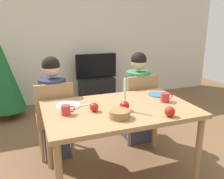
{
  "coord_description": "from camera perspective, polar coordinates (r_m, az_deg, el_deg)",
  "views": [
    {
      "loc": [
        -0.79,
        -1.95,
        1.54
      ],
      "look_at": [
        0.0,
        0.2,
        0.87
      ],
      "focal_mm": 38.02,
      "sensor_mm": 36.0,
      "label": 1
    }
  ],
  "objects": [
    {
      "name": "ground_plane",
      "position": [
        2.6,
        1.62,
        -19.93
      ],
      "size": [
        7.68,
        7.68,
        0.0
      ],
      "primitive_type": "plane",
      "color": "brown"
    },
    {
      "name": "back_wall",
      "position": [
        4.62,
        -10.67,
        13.07
      ],
      "size": [
        6.4,
        0.1,
        2.6
      ],
      "primitive_type": "cube",
      "color": "beige",
      "rests_on": "ground"
    },
    {
      "name": "dining_table",
      "position": [
        2.27,
        1.76,
        -6.25
      ],
      "size": [
        1.4,
        0.9,
        0.75
      ],
      "color": "#99754C",
      "rests_on": "ground"
    },
    {
      "name": "chair_left",
      "position": [
        2.76,
        -13.6,
        -6.0
      ],
      "size": [
        0.4,
        0.4,
        0.9
      ],
      "color": "#99754C",
      "rests_on": "ground"
    },
    {
      "name": "chair_right",
      "position": [
        3.05,
        6.39,
        -3.51
      ],
      "size": [
        0.4,
        0.4,
        0.9
      ],
      "color": "#99754C",
      "rests_on": "ground"
    },
    {
      "name": "person_left_child",
      "position": [
        2.77,
        -13.76,
        -4.66
      ],
      "size": [
        0.3,
        0.3,
        1.17
      ],
      "color": "#33384C",
      "rests_on": "ground"
    },
    {
      "name": "person_right_child",
      "position": [
        3.05,
        6.16,
        -2.3
      ],
      "size": [
        0.3,
        0.3,
        1.17
      ],
      "color": "#33384C",
      "rests_on": "ground"
    },
    {
      "name": "tv_stand",
      "position": [
        4.61,
        -3.7,
        -0.09
      ],
      "size": [
        0.64,
        0.4,
        0.48
      ],
      "primitive_type": "cube",
      "color": "black",
      "rests_on": "ground"
    },
    {
      "name": "tv",
      "position": [
        4.5,
        -3.82,
        5.66
      ],
      "size": [
        0.79,
        0.05,
        0.46
      ],
      "color": "black",
      "rests_on": "tv_stand"
    },
    {
      "name": "christmas_tree",
      "position": [
        4.1,
        -24.68,
        2.87
      ],
      "size": [
        0.6,
        0.6,
        1.32
      ],
      "color": "brown",
      "rests_on": "ground"
    },
    {
      "name": "candle_centerpiece",
      "position": [
        2.15,
        3.04,
        -3.48
      ],
      "size": [
        0.09,
        0.09,
        0.3
      ],
      "color": "red",
      "rests_on": "dining_table"
    },
    {
      "name": "plate_left",
      "position": [
        2.31,
        -10.44,
        -3.76
      ],
      "size": [
        0.23,
        0.23,
        0.01
      ],
      "primitive_type": "cylinder",
      "color": "white",
      "rests_on": "dining_table"
    },
    {
      "name": "plate_right",
      "position": [
        2.65,
        10.94,
        -1.19
      ],
      "size": [
        0.21,
        0.21,
        0.01
      ],
      "primitive_type": "cylinder",
      "color": "teal",
      "rests_on": "dining_table"
    },
    {
      "name": "mug_left",
      "position": [
        2.09,
        -10.95,
        -4.86
      ],
      "size": [
        0.12,
        0.08,
        0.09
      ],
      "color": "#B72D2D",
      "rests_on": "dining_table"
    },
    {
      "name": "mug_right",
      "position": [
        2.44,
        12.69,
        -1.85
      ],
      "size": [
        0.13,
        0.09,
        0.09
      ],
      "color": "#B72D2D",
      "rests_on": "dining_table"
    },
    {
      "name": "fork_left",
      "position": [
        2.31,
        -6.03,
        -3.65
      ],
      "size": [
        0.18,
        0.05,
        0.01
      ],
      "primitive_type": "cube",
      "rotation": [
        0.0,
        0.0,
        0.23
      ],
      "color": "silver",
      "rests_on": "dining_table"
    },
    {
      "name": "bowl_walnuts",
      "position": [
        2.0,
        1.83,
        -5.92
      ],
      "size": [
        0.18,
        0.18,
        0.07
      ],
      "primitive_type": "cylinder",
      "color": "olive",
      "rests_on": "dining_table"
    },
    {
      "name": "apple_near_candle",
      "position": [
        2.14,
        -4.34,
        -4.22
      ],
      "size": [
        0.08,
        0.08,
        0.08
      ],
      "primitive_type": "sphere",
      "color": "red",
      "rests_on": "dining_table"
    },
    {
      "name": "apple_by_left_plate",
      "position": [
        2.08,
        13.73,
        -5.17
      ],
      "size": [
        0.09,
        0.09,
        0.09
      ],
      "primitive_type": "sphere",
      "color": "#AE1D16",
      "rests_on": "dining_table"
    }
  ]
}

